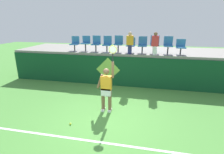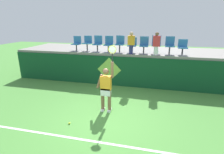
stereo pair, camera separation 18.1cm
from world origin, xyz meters
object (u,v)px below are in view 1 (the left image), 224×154
(tennis_player, at_px, (107,88))
(stadium_chair_4, at_px, (118,43))
(stadium_chair_9, at_px, (181,46))
(tennis_ball, at_px, (70,124))
(stadium_chair_6, at_px, (143,44))
(stadium_chair_7, at_px, (155,43))
(spectator_1, at_px, (155,43))
(stadium_chair_1, at_px, (86,42))
(stadium_chair_0, at_px, (75,43))
(stadium_chair_3, at_px, (107,43))
(stadium_chair_2, at_px, (96,43))
(water_bottle, at_px, (156,53))
(stadium_chair_5, at_px, (131,44))
(stadium_chair_8, at_px, (168,44))
(spectator_0, at_px, (130,42))

(tennis_player, xyz_separation_m, stadium_chair_4, (-0.18, 3.44, 1.22))
(stadium_chair_4, xyz_separation_m, stadium_chair_9, (3.13, -0.00, -0.08))
(tennis_ball, bearing_deg, stadium_chair_6, 66.22)
(stadium_chair_7, xyz_separation_m, spectator_1, (-0.00, -0.45, 0.06))
(stadium_chair_1, bearing_deg, tennis_ball, -77.25)
(stadium_chair_0, xyz_separation_m, stadium_chair_4, (2.46, 0.00, 0.06))
(spectator_1, bearing_deg, stadium_chair_3, 169.62)
(stadium_chair_9, height_order, spectator_1, spectator_1)
(tennis_player, distance_m, stadium_chair_4, 3.66)
(stadium_chair_2, height_order, stadium_chair_3, stadium_chair_2)
(water_bottle, distance_m, stadium_chair_4, 2.05)
(stadium_chair_1, xyz_separation_m, spectator_1, (3.69, -0.45, 0.09))
(water_bottle, xyz_separation_m, stadium_chair_3, (-2.57, 0.49, 0.33))
(stadium_chair_9, bearing_deg, stadium_chair_7, 179.65)
(tennis_player, xyz_separation_m, stadium_chair_9, (2.96, 3.44, 1.14))
(tennis_player, xyz_separation_m, stadium_chair_1, (-2.00, 3.44, 1.21))
(tennis_player, xyz_separation_m, stadium_chair_3, (-0.79, 3.45, 1.18))
(stadium_chair_5, bearing_deg, stadium_chair_2, 179.82)
(stadium_chair_9, bearing_deg, stadium_chair_0, 179.96)
(tennis_ball, bearing_deg, stadium_chair_8, 54.46)
(stadium_chair_5, relative_size, spectator_0, 0.71)
(tennis_player, distance_m, stadium_chair_2, 3.91)
(stadium_chair_6, bearing_deg, water_bottle, -35.18)
(stadium_chair_0, distance_m, stadium_chair_9, 5.60)
(water_bottle, height_order, stadium_chair_9, stadium_chair_9)
(stadium_chair_2, bearing_deg, stadium_chair_0, -179.87)
(tennis_player, relative_size, stadium_chair_9, 3.38)
(stadium_chair_8, relative_size, stadium_chair_9, 1.17)
(tennis_player, distance_m, stadium_chair_7, 4.03)
(water_bottle, height_order, stadium_chair_8, stadium_chair_8)
(water_bottle, bearing_deg, tennis_player, -121.10)
(stadium_chair_1, bearing_deg, stadium_chair_7, 0.14)
(spectator_1, bearing_deg, water_bottle, -23.33)
(spectator_0, bearing_deg, stadium_chair_8, 12.13)
(tennis_player, relative_size, water_bottle, 10.58)
(stadium_chair_8, bearing_deg, stadium_chair_7, 179.90)
(stadium_chair_7, bearing_deg, spectator_0, -161.65)
(tennis_ball, distance_m, spectator_0, 4.97)
(stadium_chair_0, height_order, stadium_chair_1, stadium_chair_1)
(water_bottle, height_order, stadium_chair_1, stadium_chair_1)
(water_bottle, xyz_separation_m, stadium_chair_5, (-1.31, 0.49, 0.32))
(stadium_chair_0, relative_size, stadium_chair_3, 0.94)
(stadium_chair_0, distance_m, stadium_chair_4, 2.46)
(tennis_player, distance_m, stadium_chair_9, 4.68)
(spectator_0, bearing_deg, stadium_chair_4, 148.38)
(tennis_player, height_order, stadium_chair_3, stadium_chair_3)
(tennis_ball, distance_m, stadium_chair_3, 5.08)
(stadium_chair_2, xyz_separation_m, stadium_chair_6, (2.49, 0.00, -0.00))
(stadium_chair_7, height_order, stadium_chair_8, stadium_chair_7)
(stadium_chair_6, bearing_deg, stadium_chair_7, 0.02)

